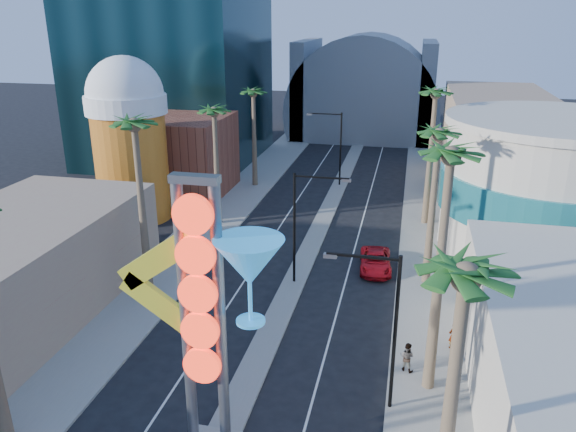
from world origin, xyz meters
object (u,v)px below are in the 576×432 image
object	(u,v)px
red_pickup	(376,261)
pedestrian_a	(453,336)
neon_sign	(222,311)
pedestrian_b	(407,357)

from	to	relation	value
red_pickup	pedestrian_a	xyz separation A→B (m)	(4.97, -9.66, 0.24)
neon_sign	pedestrian_b	xyz separation A→B (m)	(7.07, 8.13, -6.35)
pedestrian_a	pedestrian_b	xyz separation A→B (m)	(-2.47, -2.68, 0.04)
neon_sign	pedestrian_b	bearing A→B (deg)	48.98
red_pickup	pedestrian_a	size ratio (longest dim) A/B	3.15
pedestrian_a	pedestrian_b	bearing A→B (deg)	22.50
neon_sign	pedestrian_a	size ratio (longest dim) A/B	8.20
neon_sign	pedestrian_a	world-z (taller)	neon_sign
pedestrian_b	pedestrian_a	bearing A→B (deg)	-111.63
neon_sign	pedestrian_b	size ratio (longest dim) A/B	7.76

